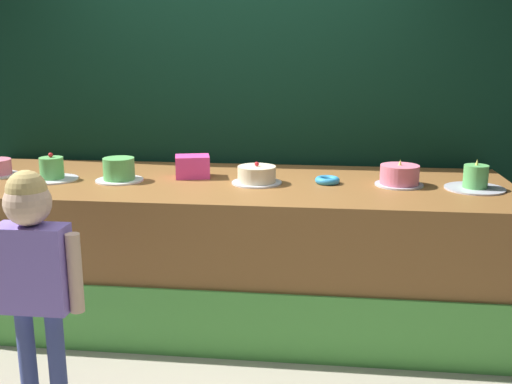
{
  "coord_description": "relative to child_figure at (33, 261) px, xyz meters",
  "views": [
    {
      "loc": [
        0.62,
        -2.98,
        1.69
      ],
      "look_at": [
        0.23,
        0.35,
        0.88
      ],
      "focal_mm": 41.54,
      "sensor_mm": 36.0,
      "label": 1
    }
  ],
  "objects": [
    {
      "name": "stage_platform",
      "position": [
        0.67,
        1.17,
        -0.32
      ],
      "size": [
        3.55,
        1.19,
        0.89
      ],
      "color": "brown",
      "rests_on": "ground_plane"
    },
    {
      "name": "cake_left",
      "position": [
        -0.41,
        1.09,
        0.19
      ],
      "size": [
        0.32,
        0.32,
        0.17
      ],
      "color": "silver",
      "rests_on": "stage_platform"
    },
    {
      "name": "cake_far_right",
      "position": [
        2.18,
        1.13,
        0.18
      ],
      "size": [
        0.35,
        0.35,
        0.18
      ],
      "color": "silver",
      "rests_on": "stage_platform"
    },
    {
      "name": "cake_center_right",
      "position": [
        0.89,
        1.14,
        0.18
      ],
      "size": [
        0.31,
        0.31,
        0.14
      ],
      "color": "silver",
      "rests_on": "stage_platform"
    },
    {
      "name": "ground_plane",
      "position": [
        0.67,
        0.59,
        -0.76
      ],
      "size": [
        12.0,
        12.0,
        0.0
      ],
      "primitive_type": "plane",
      "color": "#ADA38E"
    },
    {
      "name": "donut",
      "position": [
        1.32,
        1.18,
        0.15
      ],
      "size": [
        0.15,
        0.15,
        0.04
      ],
      "primitive_type": "torus",
      "color": "#3399D8",
      "rests_on": "stage_platform"
    },
    {
      "name": "pink_box",
      "position": [
        0.45,
        1.27,
        0.2
      ],
      "size": [
        0.25,
        0.22,
        0.14
      ],
      "primitive_type": "cube",
      "rotation": [
        0.0,
        0.0,
        0.24
      ],
      "color": "#F6429E",
      "rests_on": "stage_platform"
    },
    {
      "name": "cake_center_left",
      "position": [
        0.02,
        1.11,
        0.19
      ],
      "size": [
        0.3,
        0.3,
        0.15
      ],
      "color": "white",
      "rests_on": "stage_platform"
    },
    {
      "name": "cake_right",
      "position": [
        1.75,
        1.18,
        0.19
      ],
      "size": [
        0.29,
        0.29,
        0.16
      ],
      "color": "silver",
      "rests_on": "stage_platform"
    },
    {
      "name": "curtain_backdrop",
      "position": [
        0.67,
        1.86,
        0.73
      ],
      "size": [
        4.24,
        0.08,
        2.98
      ],
      "primitive_type": "cube",
      "color": "black",
      "rests_on": "ground_plane"
    },
    {
      "name": "child_figure",
      "position": [
        0.0,
        0.0,
        0.0
      ],
      "size": [
        0.45,
        0.21,
        1.18
      ],
      "color": "#3F4C8C",
      "rests_on": "ground_plane"
    }
  ]
}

